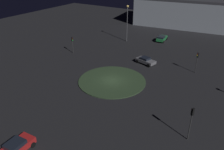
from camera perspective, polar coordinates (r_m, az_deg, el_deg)
ground_plane at (r=39.73m, az=-0.00°, el=-1.55°), size 119.03×119.03×0.00m
roundabout_island at (r=39.69m, az=-0.00°, el=-1.45°), size 11.77×11.77×0.15m
car_green at (r=61.25m, az=12.40°, el=9.02°), size 2.21×4.26×1.46m
car_red at (r=27.85m, az=-23.07°, el=-16.42°), size 2.30×4.23×1.47m
car_grey at (r=46.65m, az=8.45°, el=3.63°), size 4.36×2.87×1.38m
traffic_light_southwest at (r=44.42m, az=20.62°, el=3.86°), size 0.39×0.39×3.96m
traffic_light_northwest at (r=27.33m, az=19.33°, el=-10.13°), size 0.40×0.37×4.42m
traffic_light_southeast at (r=51.83m, az=-9.92°, el=8.23°), size 0.39×0.36×3.76m
streetlamp_south at (r=58.43m, az=3.87°, el=14.22°), size 0.57×0.57×9.19m
store_building at (r=79.21m, az=20.43°, el=14.66°), size 38.27×20.29×8.71m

